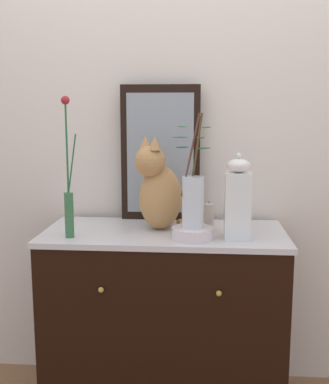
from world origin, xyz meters
The scene contains 9 objects.
wall_back centered at (0.00, 0.33, 1.30)m, with size 4.40×0.08×2.60m, color silver.
sideboard centered at (0.00, 0.00, 0.43)m, with size 1.10×0.53×0.86m.
mirror_leaning centered at (-0.04, 0.23, 1.20)m, with size 0.39×0.03×0.67m.
cat_sitting centered at (-0.03, 0.03, 1.05)m, with size 0.35×0.31×0.43m.
vase_slim_green centered at (-0.40, -0.14, 1.05)m, with size 0.06×0.04×0.60m.
bowl_porcelain centered at (0.13, -0.13, 0.89)m, with size 0.18×0.18×0.05m, color silver.
vase_glass_clear centered at (0.13, -0.12, 1.04)m, with size 0.18×0.15×0.48m.
jar_lidded_porcelain centered at (0.32, -0.10, 1.03)m, with size 0.11×0.11×0.37m.
candle_pillar centered at (0.20, 0.01, 0.93)m, with size 0.04×0.04×0.14m.
Camera 1 is at (0.17, -2.11, 1.41)m, focal length 44.55 mm.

